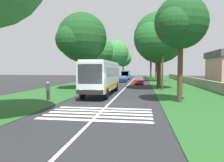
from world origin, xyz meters
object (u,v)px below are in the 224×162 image
at_px(trailing_car_0, 139,81).
at_px(roadside_tree_left_2, 116,54).
at_px(roadside_tree_left_0, 97,52).
at_px(trailing_minibus_0, 126,74).
at_px(trailing_car_1, 123,79).
at_px(roadside_tree_right_0, 180,24).
at_px(roadside_tree_left_4, 123,59).
at_px(utility_pole, 163,60).
at_px(pedestrian, 48,91).
at_px(roadside_tree_right_2, 150,54).
at_px(coach_bus, 102,76).
at_px(roadside_tree_right_1, 158,39).
at_px(roadside_tree_right_3, 156,55).
at_px(roadside_tree_left_1, 81,39).
at_px(roadside_tree_right_4, 158,50).

height_order(trailing_car_0, roadside_tree_left_2, roadside_tree_left_2).
distance_m(trailing_car_0, roadside_tree_left_0, 9.72).
relative_size(trailing_minibus_0, roadside_tree_left_0, 0.66).
distance_m(trailing_car_1, roadside_tree_right_0, 29.34).
xyz_separation_m(trailing_car_1, roadside_tree_left_4, (33.41, 3.48, 6.27)).
relative_size(roadside_tree_left_4, utility_pole, 1.33).
height_order(roadside_tree_left_2, pedestrian, roadside_tree_left_2).
bearing_deg(roadside_tree_left_2, roadside_tree_left_0, 179.27).
xyz_separation_m(trailing_minibus_0, roadside_tree_left_2, (3.86, 3.42, 5.97)).
xyz_separation_m(trailing_minibus_0, roadside_tree_left_4, (21.98, 3.15, 5.39)).
bearing_deg(pedestrian, roadside_tree_left_2, -0.48).
bearing_deg(roadside_tree_right_2, roadside_tree_left_4, 49.23).
xyz_separation_m(coach_bus, pedestrian, (-5.23, 4.05, -1.24)).
bearing_deg(roadside_tree_left_0, roadside_tree_right_2, -18.04).
height_order(roadside_tree_right_1, utility_pole, roadside_tree_right_1).
bearing_deg(roadside_tree_right_3, roadside_tree_right_1, 177.24).
relative_size(trailing_car_1, roadside_tree_left_1, 0.40).
xyz_separation_m(trailing_car_0, roadside_tree_right_4, (10.35, -4.22, 6.79)).
bearing_deg(roadside_tree_left_2, utility_pole, -161.82).
distance_m(roadside_tree_left_1, utility_pole, 11.80).
bearing_deg(roadside_tree_right_2, roadside_tree_left_1, 165.18).
bearing_deg(roadside_tree_left_1, roadside_tree_right_4, -29.66).
bearing_deg(coach_bus, pedestrian, 142.23).
bearing_deg(pedestrian, trailing_minibus_0, -5.44).
bearing_deg(trailing_minibus_0, utility_pole, -165.74).
height_order(roadside_tree_left_0, roadside_tree_right_2, roadside_tree_right_2).
xyz_separation_m(trailing_minibus_0, roadside_tree_left_1, (-28.66, 3.98, 5.68)).
height_order(roadside_tree_left_1, roadside_tree_right_2, roadside_tree_right_2).
distance_m(roadside_tree_right_0, roadside_tree_right_4, 31.91).
xyz_separation_m(coach_bus, trailing_minibus_0, (34.46, 0.27, -0.60)).
height_order(roadside_tree_right_0, roadside_tree_right_4, roadside_tree_right_4).
height_order(trailing_car_1, roadside_tree_left_4, roadside_tree_left_4).
distance_m(coach_bus, pedestrian, 6.73).
xyz_separation_m(roadside_tree_left_0, roadside_tree_right_0, (-19.10, -11.58, 0.66)).
xyz_separation_m(trailing_minibus_0, roadside_tree_left_0, (-20.05, 3.72, 4.48)).
distance_m(trailing_minibus_0, roadside_tree_right_4, 12.45).
height_order(trailing_minibus_0, utility_pole, utility_pole).
height_order(coach_bus, trailing_car_1, coach_bus).
distance_m(trailing_car_0, utility_pole, 12.40).
bearing_deg(pedestrian, roadside_tree_right_0, -87.32).
relative_size(trailing_car_0, roadside_tree_right_0, 0.48).
bearing_deg(coach_bus, roadside_tree_left_1, 36.21).
bearing_deg(roadside_tree_right_1, roadside_tree_left_4, 11.66).
bearing_deg(pedestrian, roadside_tree_left_1, 1.01).
relative_size(trailing_car_1, roadside_tree_right_2, 0.39).
xyz_separation_m(roadside_tree_right_3, pedestrian, (-42.25, 12.07, -5.90)).
bearing_deg(coach_bus, roadside_tree_right_1, -40.20).
bearing_deg(roadside_tree_left_0, roadside_tree_right_3, -27.98).
bearing_deg(roadside_tree_left_2, trailing_car_1, -166.21).
relative_size(roadside_tree_right_1, roadside_tree_right_4, 1.01).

